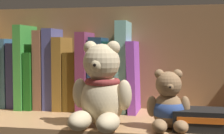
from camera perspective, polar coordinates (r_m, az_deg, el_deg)
name	(u,v)px	position (r cm, az deg, el deg)	size (l,w,h in cm)	color
shelf_board	(120,122)	(82.67, 1.40, -9.24)	(80.15, 27.68, 2.00)	tan
shelf_back_panel	(129,61)	(95.01, 2.92, 1.00)	(82.55, 1.20, 30.26)	olive
book_0	(2,73)	(103.63, -18.06, -1.00)	(3.31, 14.07, 18.90)	#6F6011
book_1	(11,73)	(102.24, -16.67, -0.92)	(1.88, 10.50, 19.33)	#396185
book_2	(19,75)	(101.02, -15.29, -1.30)	(3.10, 10.43, 18.07)	navy
book_3	(29,67)	(99.57, -13.80, 0.06)	(2.23, 14.75, 22.95)	green
book_4	(37,80)	(98.85, -12.50, -2.09)	(2.07, 13.72, 15.56)	#1B5F1A
book_5	(45,69)	(97.64, -11.20, -0.40)	(2.35, 12.14, 21.48)	#8A5B41
book_6	(54,69)	(96.57, -9.65, -0.27)	(2.76, 11.68, 22.01)	#4A4C8A
book_7	(64,73)	(95.64, -8.00, -1.00)	(2.58, 13.16, 19.63)	olive
book_8	(76,80)	(94.79, -6.14, -2.26)	(3.38, 12.61, 15.58)	brown
book_9	(87,71)	(93.62, -4.23, -0.68)	(2.67, 14.14, 20.91)	#84355B
book_10	(99,74)	(92.84, -2.25, -1.12)	(3.44, 12.15, 19.56)	navy
book_11	(112,76)	(92.08, -0.02, -1.51)	(3.41, 11.12, 18.44)	teal
book_12	(124,66)	(91.28, 2.08, 0.10)	(2.90, 13.33, 23.70)	#7FC4BC
book_13	(134,76)	(91.06, 3.80, -1.55)	(2.09, 14.66, 18.51)	purple
teddy_bear_larger	(101,90)	(72.59, -1.85, -3.92)	(13.55, 13.91, 18.38)	beige
teddy_bear_smaller	(168,106)	(71.77, 9.45, -6.43)	(9.22, 9.80, 12.45)	#93704C
small_product_box	(199,119)	(73.08, 14.42, -8.52)	(10.61, 7.76, 4.27)	black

